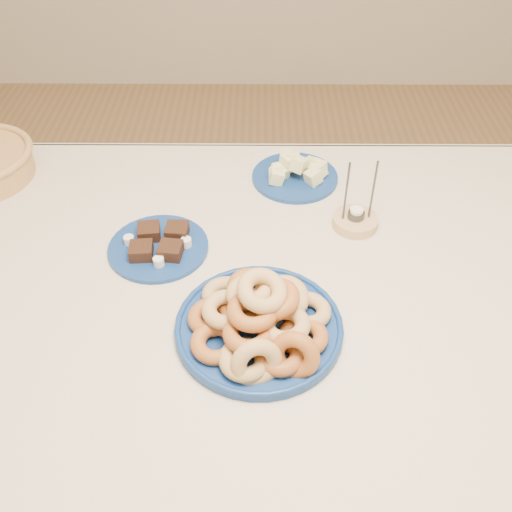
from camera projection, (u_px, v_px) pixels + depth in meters
name	position (u px, v px, depth m)	size (l,w,h in m)	color
ground	(256.00, 443.00, 1.80)	(5.00, 5.00, 0.00)	brown
dining_table	(256.00, 305.00, 1.37)	(1.71, 1.11, 0.75)	brown
donut_platter	(260.00, 321.00, 1.14)	(0.38, 0.38, 0.16)	navy
melon_plate	(295.00, 172.00, 1.55)	(0.24, 0.24, 0.08)	navy
brownie_plate	(159.00, 245.00, 1.35)	(0.27, 0.27, 0.04)	navy
candle_holder	(355.00, 220.00, 1.41)	(0.12, 0.12, 0.19)	tan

